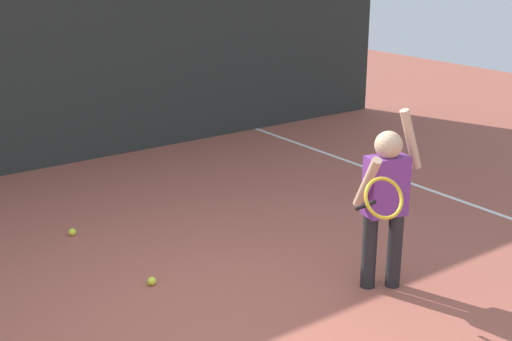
# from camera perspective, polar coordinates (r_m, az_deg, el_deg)

# --- Properties ---
(ground_plane) EXTENTS (20.00, 20.00, 0.00)m
(ground_plane) POSITION_cam_1_polar(r_m,az_deg,el_deg) (4.71, -2.84, -12.89)
(ground_plane) COLOR #9E5142
(court_line_sideline) EXTENTS (0.05, 9.00, 0.00)m
(court_line_sideline) POSITION_cam_1_polar(r_m,az_deg,el_deg) (7.38, 14.19, -1.53)
(court_line_sideline) COLOR white
(court_line_sideline) RESTS_ON ground
(back_fence_windscreen) EXTENTS (10.71, 0.08, 3.45)m
(back_fence_windscreen) POSITION_cam_1_polar(r_m,az_deg,el_deg) (7.85, -20.15, 12.02)
(back_fence_windscreen) COLOR #282D2B
(back_fence_windscreen) RESTS_ON ground
(fence_post_2) EXTENTS (0.09, 0.09, 3.60)m
(fence_post_2) POSITION_cam_1_polar(r_m,az_deg,el_deg) (8.54, -8.85, 13.82)
(fence_post_2) COLOR slate
(fence_post_2) RESTS_ON ground
(tennis_player) EXTENTS (0.82, 0.57, 1.35)m
(tennis_player) POSITION_cam_1_polar(r_m,az_deg,el_deg) (4.97, 10.76, -2.14)
(tennis_player) COLOR #232326
(tennis_player) RESTS_ON ground
(tennis_ball_3) EXTENTS (0.07, 0.07, 0.07)m
(tennis_ball_3) POSITION_cam_1_polar(r_m,az_deg,el_deg) (5.25, -8.71, -9.14)
(tennis_ball_3) COLOR #CCE033
(tennis_ball_3) RESTS_ON ground
(tennis_ball_5) EXTENTS (0.07, 0.07, 0.07)m
(tennis_ball_5) POSITION_cam_1_polar(r_m,az_deg,el_deg) (6.25, -15.11, -4.99)
(tennis_ball_5) COLOR #CCE033
(tennis_ball_5) RESTS_ON ground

